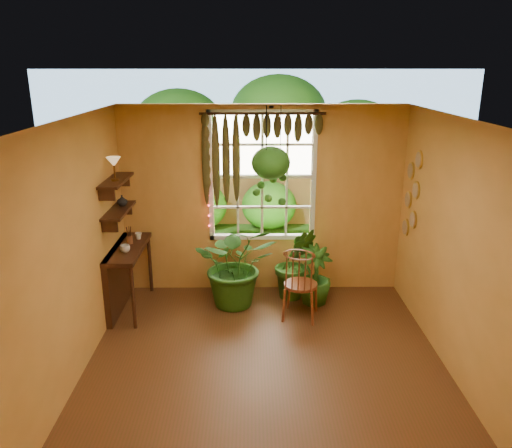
{
  "coord_description": "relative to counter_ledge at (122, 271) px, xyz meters",
  "views": [
    {
      "loc": [
        -0.16,
        -4.63,
        3.2
      ],
      "look_at": [
        -0.1,
        1.15,
        1.36
      ],
      "focal_mm": 35.0,
      "sensor_mm": 36.0,
      "label": 1
    }
  ],
  "objects": [
    {
      "name": "backyard",
      "position": [
        2.15,
        5.27,
        0.73
      ],
      "size": [
        14.0,
        10.0,
        12.0
      ],
      "color": "#285E1B",
      "rests_on": "ground"
    },
    {
      "name": "cup_b",
      "position": [
        0.19,
        0.3,
        0.39
      ],
      "size": [
        0.12,
        0.12,
        0.09
      ],
      "primitive_type": "imported",
      "rotation": [
        0.0,
        0.0,
        -0.29
      ],
      "color": "beige",
      "rests_on": "counter_ledge"
    },
    {
      "name": "ceiling",
      "position": [
        1.91,
        -1.6,
        2.15
      ],
      "size": [
        4.5,
        4.5,
        0.0
      ],
      "primitive_type": "plane",
      "rotation": [
        3.14,
        0.0,
        0.0
      ],
      "color": "white",
      "rests_on": "wall_back"
    },
    {
      "name": "window",
      "position": [
        1.91,
        0.68,
        1.15
      ],
      "size": [
        1.52,
        0.1,
        1.86
      ],
      "color": "white",
      "rests_on": "wall_back"
    },
    {
      "name": "shelf_upper",
      "position": [
        0.03,
        0.0,
        1.25
      ],
      "size": [
        0.25,
        0.9,
        0.04
      ],
      "primitive_type": "cube",
      "color": "#381C0F",
      "rests_on": "wall_left"
    },
    {
      "name": "wall_left",
      "position": [
        -0.09,
        -1.6,
        0.8
      ],
      "size": [
        0.0,
        4.5,
        4.5
      ],
      "primitive_type": "plane",
      "rotation": [
        1.57,
        0.0,
        1.57
      ],
      "color": "#E2A34D",
      "rests_on": "floor"
    },
    {
      "name": "valance_vine",
      "position": [
        1.82,
        0.56,
        1.73
      ],
      "size": [
        1.7,
        0.12,
        1.1
      ],
      "color": "#381C0F",
      "rests_on": "window"
    },
    {
      "name": "potted_plant_mid",
      "position": [
        2.37,
        0.32,
        -0.02
      ],
      "size": [
        0.64,
        0.54,
        1.06
      ],
      "primitive_type": "imported",
      "rotation": [
        0.0,
        0.0,
        0.14
      ],
      "color": "#184B14",
      "rests_on": "floor"
    },
    {
      "name": "wall_plates",
      "position": [
        3.89,
        0.19,
        1.0
      ],
      "size": [
        0.04,
        0.32,
        1.1
      ],
      "primitive_type": null,
      "color": "beige",
      "rests_on": "wall_right"
    },
    {
      "name": "cup_a",
      "position": [
        0.13,
        -0.2,
        0.4
      ],
      "size": [
        0.14,
        0.14,
        0.1
      ],
      "primitive_type": "imported",
      "rotation": [
        0.0,
        0.0,
        -0.13
      ],
      "color": "silver",
      "rests_on": "counter_ledge"
    },
    {
      "name": "shelf_lower",
      "position": [
        0.03,
        0.0,
        0.85
      ],
      "size": [
        0.25,
        0.9,
        0.04
      ],
      "primitive_type": "cube",
      "color": "#381C0F",
      "rests_on": "wall_left"
    },
    {
      "name": "counter_ledge",
      "position": [
        0.0,
        0.0,
        0.0
      ],
      "size": [
        0.4,
        1.2,
        0.9
      ],
      "color": "#381C0F",
      "rests_on": "floor"
    },
    {
      "name": "windsor_chair",
      "position": [
        2.39,
        -0.3,
        -0.21
      ],
      "size": [
        0.54,
        0.56,
        1.18
      ],
      "rotation": [
        0.0,
        0.0,
        -0.25
      ],
      "color": "brown",
      "rests_on": "floor"
    },
    {
      "name": "brush_jar",
      "position": [
        0.11,
        0.13,
        0.47
      ],
      "size": [
        0.08,
        0.08,
        0.3
      ],
      "color": "brown",
      "rests_on": "counter_ledge"
    },
    {
      "name": "tiffany_lamp",
      "position": [
        0.05,
        -0.1,
        1.49
      ],
      "size": [
        0.18,
        0.18,
        0.3
      ],
      "color": "brown",
      "rests_on": "shelf_upper"
    },
    {
      "name": "potted_plant_left",
      "position": [
        1.55,
        0.1,
        0.05
      ],
      "size": [
        1.13,
        1.0,
        1.21
      ],
      "primitive_type": "imported",
      "rotation": [
        0.0,
        0.0,
        0.05
      ],
      "color": "#184B14",
      "rests_on": "floor"
    },
    {
      "name": "wall_back",
      "position": [
        1.91,
        0.65,
        0.8
      ],
      "size": [
        4.0,
        0.0,
        4.0
      ],
      "primitive_type": "plane",
      "rotation": [
        1.57,
        0.0,
        0.0
      ],
      "color": "#E2A34D",
      "rests_on": "floor"
    },
    {
      "name": "hanging_basket",
      "position": [
        2.02,
        0.41,
        1.35
      ],
      "size": [
        0.52,
        0.52,
        1.34
      ],
      "color": "black",
      "rests_on": "ceiling"
    },
    {
      "name": "shelf_vase",
      "position": [
        0.04,
        0.18,
        0.94
      ],
      "size": [
        0.14,
        0.14,
        0.14
      ],
      "primitive_type": "imported",
      "rotation": [
        0.0,
        0.0,
        0.05
      ],
      "color": "#B2AD99",
      "rests_on": "shelf_lower"
    },
    {
      "name": "wall_right",
      "position": [
        3.91,
        -1.6,
        0.8
      ],
      "size": [
        0.0,
        4.5,
        4.5
      ],
      "primitive_type": "plane",
      "rotation": [
        1.57,
        0.0,
        -1.57
      ],
      "color": "#E2A34D",
      "rests_on": "floor"
    },
    {
      "name": "potted_plant_right",
      "position": [
        2.64,
        0.14,
        -0.14
      ],
      "size": [
        0.61,
        0.61,
        0.83
      ],
      "primitive_type": "imported",
      "rotation": [
        0.0,
        0.0,
        0.4
      ],
      "color": "#184B14",
      "rests_on": "floor"
    },
    {
      "name": "floor",
      "position": [
        1.91,
        -1.6,
        -0.55
      ],
      "size": [
        4.5,
        4.5,
        0.0
      ],
      "primitive_type": "plane",
      "color": "#5A3019",
      "rests_on": "ground"
    },
    {
      "name": "string_lights",
      "position": [
        1.15,
        0.59,
        1.2
      ],
      "size": [
        0.03,
        0.03,
        1.54
      ],
      "primitive_type": null,
      "color": "#FF2633",
      "rests_on": "window"
    }
  ]
}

